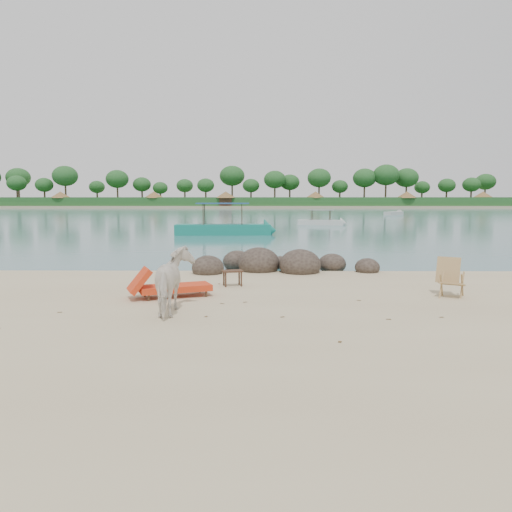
# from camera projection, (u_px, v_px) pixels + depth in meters

# --- Properties ---
(water) EXTENTS (400.00, 400.00, 0.00)m
(water) POSITION_uv_depth(u_px,v_px,m) (259.00, 212.00, 100.66)
(water) COLOR #3B6C76
(water) RESTS_ON ground
(far_shore) EXTENTS (420.00, 90.00, 1.40)m
(far_shore) POSITION_uv_depth(u_px,v_px,m) (260.00, 206.00, 180.14)
(far_shore) COLOR tan
(far_shore) RESTS_ON ground
(far_scenery) EXTENTS (420.00, 18.00, 9.50)m
(far_scenery) POSITION_uv_depth(u_px,v_px,m) (260.00, 197.00, 146.70)
(far_scenery) COLOR #1E4C1E
(far_scenery) RESTS_ON ground
(boulders) EXTENTS (6.36, 2.88, 1.09)m
(boulders) POSITION_uv_depth(u_px,v_px,m) (275.00, 265.00, 17.28)
(boulders) COLOR #302620
(boulders) RESTS_ON ground
(cow) EXTENTS (0.86, 1.72, 1.41)m
(cow) POSITION_uv_depth(u_px,v_px,m) (175.00, 282.00, 10.73)
(cow) COLOR white
(cow) RESTS_ON ground
(side_table) EXTENTS (0.64, 0.50, 0.45)m
(side_table) POSITION_uv_depth(u_px,v_px,m) (233.00, 279.00, 14.14)
(side_table) COLOR #341D14
(side_table) RESTS_ON ground
(lounge_chair) EXTENTS (2.34, 1.55, 0.66)m
(lounge_chair) POSITION_uv_depth(u_px,v_px,m) (175.00, 285.00, 12.60)
(lounge_chair) COLOR red
(lounge_chair) RESTS_ON ground
(deck_chair) EXTENTS (0.88, 0.91, 0.98)m
(deck_chair) POSITION_uv_depth(u_px,v_px,m) (452.00, 279.00, 12.54)
(deck_chair) COLOR tan
(deck_chair) RESTS_ON ground
(boat_near) EXTENTS (7.70, 2.03, 3.70)m
(boat_near) POSITION_uv_depth(u_px,v_px,m) (223.00, 208.00, 35.72)
(boat_near) COLOR #137767
(boat_near) RESTS_ON water
(boat_mid) EXTENTS (5.16, 2.25, 2.47)m
(boat_mid) POSITION_uv_depth(u_px,v_px,m) (321.00, 212.00, 49.66)
(boat_mid) COLOR silver
(boat_mid) RESTS_ON water
(boat_far) EXTENTS (4.52, 5.17, 0.65)m
(boat_far) POSITION_uv_depth(u_px,v_px,m) (394.00, 213.00, 81.69)
(boat_far) COLOR #B6B7B2
(boat_far) RESTS_ON water
(dead_leaves) EXTENTS (8.91, 6.05, 0.00)m
(dead_leaves) POSITION_uv_depth(u_px,v_px,m) (242.00, 308.00, 11.43)
(dead_leaves) COLOR brown
(dead_leaves) RESTS_ON ground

